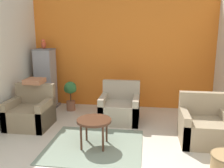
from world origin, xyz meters
TOP-DOWN VIEW (x-y plane):
  - wall_back_accent at (0.00, 3.47)m, footprint 4.54×0.06m
  - area_rug at (-0.22, 1.15)m, footprint 1.60×1.47m
  - coffee_table at (-0.22, 1.15)m, footprint 0.58×0.58m
  - armchair_left at (-1.68, 1.84)m, footprint 0.82×0.76m
  - armchair_right at (1.64, 1.58)m, footprint 0.82×0.76m
  - armchair_middle at (0.07, 2.40)m, footprint 0.82×0.76m
  - birdcage at (-1.84, 3.07)m, footprint 0.52×0.52m
  - parrot at (-1.84, 3.07)m, footprint 0.11×0.20m
  - potted_plant at (-1.18, 2.93)m, footprint 0.32×0.29m
  - throw_pillow at (-1.68, 2.12)m, footprint 0.37×0.37m

SIDE VIEW (x-z plane):
  - area_rug at x=-0.22m, z-range 0.00..0.01m
  - armchair_left at x=-1.68m, z-range -0.14..0.69m
  - armchair_right at x=1.64m, z-range -0.14..0.69m
  - armchair_middle at x=0.07m, z-range -0.14..0.69m
  - coffee_table at x=-0.22m, z-range 0.19..0.67m
  - potted_plant at x=-1.18m, z-range 0.09..0.80m
  - birdcage at x=-1.84m, z-range -0.01..1.46m
  - throw_pillow at x=-1.68m, z-range 0.83..0.93m
  - wall_back_accent at x=0.00m, z-range 0.00..2.74m
  - parrot at x=-1.84m, z-range 1.46..1.70m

